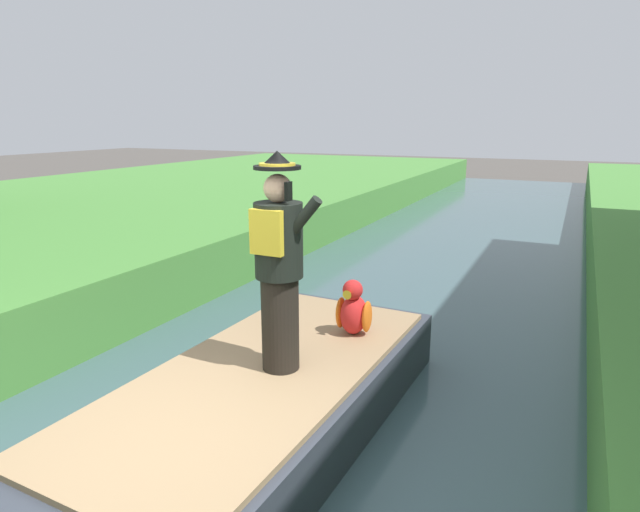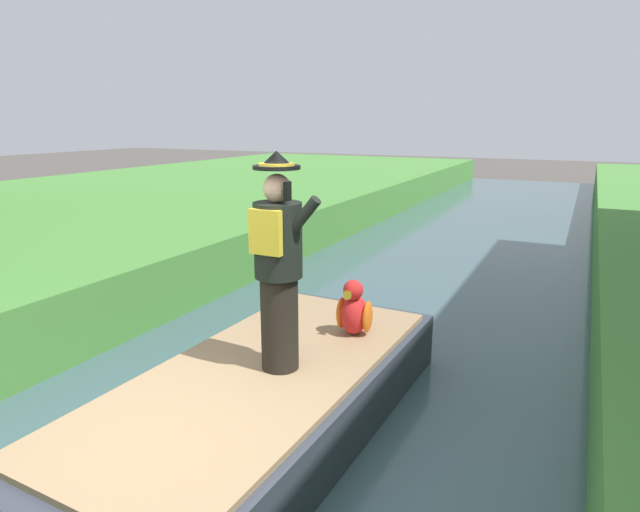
# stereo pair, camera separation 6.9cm
# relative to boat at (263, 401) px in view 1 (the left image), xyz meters

# --- Properties ---
(boat) EXTENTS (1.93, 4.25, 0.61)m
(boat) POSITION_rel_boat_xyz_m (0.00, 0.00, 0.00)
(boat) COLOR #333842
(boat) RESTS_ON canal_water
(person_pirate) EXTENTS (0.61, 0.42, 1.85)m
(person_pirate) POSITION_rel_boat_xyz_m (0.14, 0.09, 1.23)
(person_pirate) COLOR black
(person_pirate) RESTS_ON boat
(parrot_plush) EXTENTS (0.36, 0.35, 0.57)m
(parrot_plush) POSITION_rel_boat_xyz_m (0.41, 1.07, 0.55)
(parrot_plush) COLOR red
(parrot_plush) RESTS_ON boat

